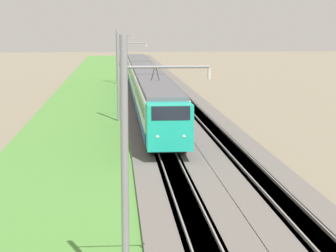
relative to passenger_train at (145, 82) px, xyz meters
The scene contains 9 objects.
ballast_main 6.45m from the passenger_train, behind, with size 240.00×4.40×0.30m.
ballast_adjacent 7.79m from the passenger_train, 144.20° to the right, with size 240.00×4.40×0.30m.
track_main 6.45m from the passenger_train, behind, with size 240.00×1.57×0.45m.
track_adjacent 7.79m from the passenger_train, 144.20° to the right, with size 240.00×1.57×0.45m.
grass_verge 8.53m from the passenger_train, 137.56° to the left, with size 240.00×10.17×0.12m.
passenger_train is the anchor object (origin of this frame).
catenary_mast_near 51.56m from the passenger_train, behind, with size 0.22×2.56×7.96m.
catenary_mast_mid 14.05m from the passenger_train, 168.24° to the left, with size 0.22×2.56×7.70m.
catenary_mast_far 24.34m from the passenger_train, ahead, with size 0.22×2.56×7.87m.
Camera 1 is at (-13.64, 3.15, 8.18)m, focal length 70.00 mm.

